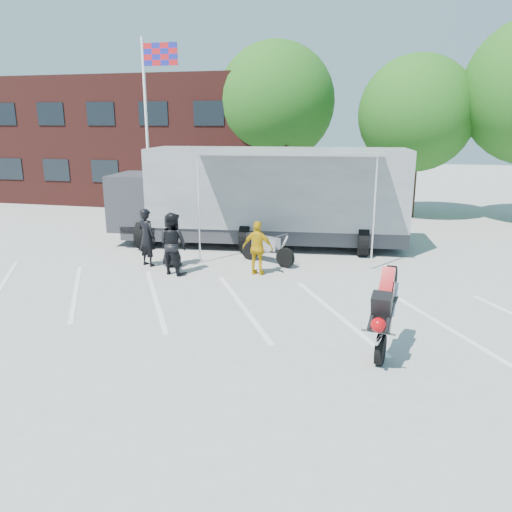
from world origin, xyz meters
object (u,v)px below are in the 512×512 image
at_px(spectator_leather_c, 173,243).
at_px(transporter_truck, 264,245).
at_px(tree_mid, 416,114).
at_px(spectator_leather_b, 147,237).
at_px(stunt_bike_rider, 385,350).
at_px(spectator_leather_a, 172,240).
at_px(parked_motorcycle, 267,263).
at_px(flagpole, 151,110).
at_px(spectator_hivis, 258,248).
at_px(tree_left, 276,102).

bearing_deg(spectator_leather_c, transporter_truck, -96.57).
relative_size(tree_mid, spectator_leather_b, 4.06).
xyz_separation_m(stunt_bike_rider, spectator_leather_c, (-6.35, 4.06, 0.96)).
distance_m(transporter_truck, spectator_leather_a, 4.27).
bearing_deg(spectator_leather_c, tree_mid, -105.49).
height_order(tree_mid, spectator_leather_a, tree_mid).
distance_m(tree_mid, parked_motorcycle, 12.20).
xyz_separation_m(flagpole, parked_motorcycle, (6.22, -4.95, -5.05)).
xyz_separation_m(stunt_bike_rider, spectator_leather_a, (-6.69, 4.79, 0.88)).
height_order(tree_mid, spectator_leather_c, tree_mid).
xyz_separation_m(parked_motorcycle, spectator_leather_b, (-3.74, -1.17, 0.94)).
distance_m(flagpole, spectator_leather_b, 7.78).
bearing_deg(parked_motorcycle, spectator_hivis, -153.32).
height_order(stunt_bike_rider, spectator_leather_a, spectator_leather_a).
xyz_separation_m(tree_mid, transporter_truck, (-5.70, -7.49, -4.94)).
distance_m(flagpole, tree_left, 7.37).
bearing_deg(flagpole, parked_motorcycle, -38.55).
bearing_deg(tree_mid, tree_left, 171.87).
bearing_deg(spectator_hivis, flagpole, -38.15).
bearing_deg(parked_motorcycle, tree_mid, 0.04).
xyz_separation_m(transporter_truck, stunt_bike_rider, (4.46, -8.33, 0.00)).
distance_m(tree_mid, transporter_truck, 10.64).
relative_size(stunt_bike_rider, spectator_leather_a, 1.14).
height_order(spectator_leather_a, spectator_leather_b, spectator_leather_b).
bearing_deg(spectator_leather_a, flagpole, -53.05).
height_order(tree_left, spectator_leather_a, tree_left).
xyz_separation_m(transporter_truck, parked_motorcycle, (0.68, -2.46, 0.00)).
bearing_deg(tree_left, stunt_bike_rider, -71.12).
relative_size(parked_motorcycle, spectator_leather_a, 1.27).
bearing_deg(spectator_hivis, tree_left, -73.80).
bearing_deg(spectator_leather_c, parked_motorcycle, -127.55).
bearing_deg(spectator_leather_a, parked_motorcycle, -151.56).
relative_size(transporter_truck, spectator_leather_c, 5.96).
xyz_separation_m(flagpole, spectator_leather_c, (3.64, -6.76, -4.09)).
height_order(flagpole, tree_mid, flagpole).
relative_size(tree_mid, spectator_leather_c, 3.99).
distance_m(flagpole, spectator_hivis, 9.78).
distance_m(stunt_bike_rider, spectator_leather_b, 8.92).
height_order(stunt_bike_rider, spectator_leather_b, spectator_leather_b).
distance_m(transporter_truck, spectator_leather_c, 4.77).
bearing_deg(tree_left, transporter_truck, -81.33).
xyz_separation_m(transporter_truck, spectator_leather_a, (-2.23, -3.53, 0.88)).
xyz_separation_m(tree_left, spectator_leather_c, (-0.60, -12.76, -4.60)).
bearing_deg(tree_left, spectator_hivis, -80.88).
relative_size(tree_left, spectator_hivis, 5.16).
distance_m(tree_left, parked_motorcycle, 12.44).
height_order(transporter_truck, parked_motorcycle, transporter_truck).
relative_size(spectator_leather_c, spectator_hivis, 1.15).
bearing_deg(parked_motorcycle, spectator_leather_c, 151.89).
distance_m(parked_motorcycle, stunt_bike_rider, 6.98).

